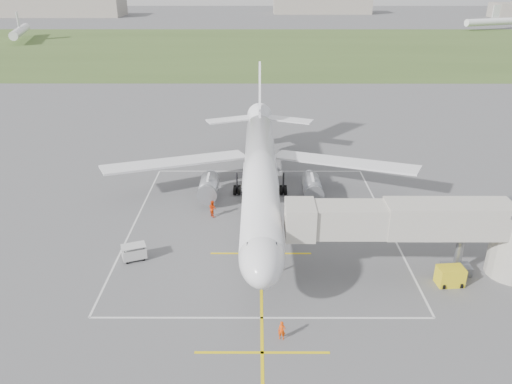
{
  "coord_description": "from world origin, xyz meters",
  "views": [
    {
      "loc": [
        -0.39,
        -52.63,
        25.83
      ],
      "look_at": [
        -0.5,
        -4.0,
        4.0
      ],
      "focal_mm": 35.0,
      "sensor_mm": 36.0,
      "label": 1
    }
  ],
  "objects_px": {
    "jet_bridge": "(438,228)",
    "baggage_cart": "(134,252)",
    "ramp_worker_wing": "(213,208)",
    "gpu_unit": "(450,276)",
    "ramp_worker_nose": "(282,331)",
    "airliner": "(260,172)"
  },
  "relations": [
    {
      "from": "gpu_unit",
      "to": "ramp_worker_wing",
      "type": "xyz_separation_m",
      "value": [
        -22.25,
        13.41,
        0.12
      ]
    },
    {
      "from": "airliner",
      "to": "ramp_worker_nose",
      "type": "bearing_deg",
      "value": -86.31
    },
    {
      "from": "jet_bridge",
      "to": "gpu_unit",
      "type": "relative_size",
      "value": 9.7
    },
    {
      "from": "gpu_unit",
      "to": "ramp_worker_nose",
      "type": "distance_m",
      "value": 16.94
    },
    {
      "from": "ramp_worker_wing",
      "to": "jet_bridge",
      "type": "bearing_deg",
      "value": -157.03
    },
    {
      "from": "gpu_unit",
      "to": "ramp_worker_nose",
      "type": "relative_size",
      "value": 1.54
    },
    {
      "from": "jet_bridge",
      "to": "gpu_unit",
      "type": "height_order",
      "value": "jet_bridge"
    },
    {
      "from": "baggage_cart",
      "to": "ramp_worker_wing",
      "type": "xyz_separation_m",
      "value": [
        6.83,
        9.33,
        0.16
      ]
    },
    {
      "from": "jet_bridge",
      "to": "gpu_unit",
      "type": "xyz_separation_m",
      "value": [
        1.09,
        -1.73,
        -3.9
      ]
    },
    {
      "from": "baggage_cart",
      "to": "ramp_worker_nose",
      "type": "bearing_deg",
      "value": -60.7
    },
    {
      "from": "gpu_unit",
      "to": "airliner",
      "type": "bearing_deg",
      "value": 131.52
    },
    {
      "from": "airliner",
      "to": "baggage_cart",
      "type": "xyz_separation_m",
      "value": [
        -12.27,
        -11.9,
        -3.59
      ]
    },
    {
      "from": "airliner",
      "to": "ramp_worker_nose",
      "type": "height_order",
      "value": "airliner"
    },
    {
      "from": "ramp_worker_wing",
      "to": "gpu_unit",
      "type": "bearing_deg",
      "value": -159.22
    },
    {
      "from": "jet_bridge",
      "to": "baggage_cart",
      "type": "distance_m",
      "value": 28.36
    },
    {
      "from": "baggage_cart",
      "to": "gpu_unit",
      "type": "bearing_deg",
      "value": -29.21
    },
    {
      "from": "airliner",
      "to": "gpu_unit",
      "type": "bearing_deg",
      "value": -43.56
    },
    {
      "from": "jet_bridge",
      "to": "ramp_worker_wing",
      "type": "xyz_separation_m",
      "value": [
        -21.16,
        11.68,
        -3.78
      ]
    },
    {
      "from": "gpu_unit",
      "to": "ramp_worker_wing",
      "type": "height_order",
      "value": "ramp_worker_wing"
    },
    {
      "from": "gpu_unit",
      "to": "ramp_worker_nose",
      "type": "xyz_separation_m",
      "value": [
        -15.31,
        -7.26,
        -0.06
      ]
    },
    {
      "from": "ramp_worker_nose",
      "to": "ramp_worker_wing",
      "type": "xyz_separation_m",
      "value": [
        -6.94,
        20.67,
        0.19
      ]
    },
    {
      "from": "gpu_unit",
      "to": "baggage_cart",
      "type": "relative_size",
      "value": 0.93
    }
  ]
}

